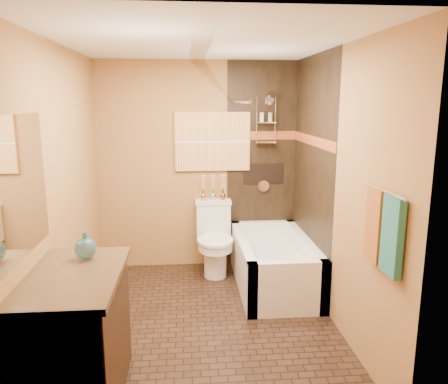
{
  "coord_description": "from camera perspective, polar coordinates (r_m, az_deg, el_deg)",
  "views": [
    {
      "loc": [
        -0.15,
        -3.75,
        2.03
      ],
      "look_at": [
        0.22,
        0.4,
        1.16
      ],
      "focal_mm": 35.0,
      "sensor_mm": 36.0,
      "label": 1
    }
  ],
  "objects": [
    {
      "name": "wall_left",
      "position": [
        3.97,
        -20.23,
        -0.23
      ],
      "size": [
        0.02,
        3.0,
        2.5
      ],
      "primitive_type": "cube",
      "color": "olive",
      "rests_on": "floor"
    },
    {
      "name": "alcove_niche",
      "position": [
        5.4,
        5.18,
        2.4
      ],
      "size": [
        0.5,
        0.01,
        0.25
      ],
      "primitive_type": "cube",
      "color": "black",
      "rests_on": "alcove_tile_back"
    },
    {
      "name": "shower_fixtures",
      "position": [
        5.23,
        5.49,
        7.79
      ],
      "size": [
        0.24,
        0.33,
        1.16
      ],
      "color": "silver",
      "rests_on": "floor"
    },
    {
      "name": "vanity",
      "position": [
        3.26,
        -18.98,
        -17.58
      ],
      "size": [
        0.65,
        1.05,
        0.92
      ],
      "rotation": [
        0.0,
        0.0,
        -0.01
      ],
      "color": "black",
      "rests_on": "floor"
    },
    {
      "name": "towel_teal",
      "position": [
        3.01,
        21.12,
        -5.39
      ],
      "size": [
        0.05,
        0.22,
        0.52
      ],
      "primitive_type": "cube",
      "color": "#227168",
      "rests_on": "towel_bar"
    },
    {
      "name": "mosaic_band_right",
      "position": [
        4.72,
        11.43,
        6.61
      ],
      "size": [
        0.01,
        1.5,
        0.1
      ],
      "primitive_type": "cube",
      "color": "maroon",
      "rests_on": "alcove_tile_right"
    },
    {
      "name": "curtain_rod",
      "position": [
        4.54,
        1.97,
        11.7
      ],
      "size": [
        0.03,
        1.55,
        0.03
      ],
      "primitive_type": "cylinder",
      "rotation": [
        1.57,
        0.0,
        0.0
      ],
      "color": "silver",
      "rests_on": "wall_back"
    },
    {
      "name": "toilet",
      "position": [
        5.22,
        -1.26,
        -6.03
      ],
      "size": [
        0.43,
        0.64,
        0.85
      ],
      "rotation": [
        0.0,
        0.0,
        -0.0
      ],
      "color": "white",
      "rests_on": "floor"
    },
    {
      "name": "floor",
      "position": [
        4.27,
        -2.5,
        -16.56
      ],
      "size": [
        3.0,
        3.0,
        0.0
      ],
      "primitive_type": "plane",
      "color": "black",
      "rests_on": "ground"
    },
    {
      "name": "towel_bar",
      "position": [
        3.06,
        20.27,
        0.14
      ],
      "size": [
        0.02,
        0.55,
        0.02
      ],
      "primitive_type": "cylinder",
      "rotation": [
        1.57,
        0.0,
        0.0
      ],
      "color": "silver",
      "rests_on": "wall_right"
    },
    {
      "name": "wall_front",
      "position": [
        2.39,
        -1.11,
        -7.23
      ],
      "size": [
        2.4,
        0.02,
        2.5
      ],
      "primitive_type": "cube",
      "color": "olive",
      "rests_on": "floor"
    },
    {
      "name": "bathtub",
      "position": [
        4.95,
        6.49,
        -9.7
      ],
      "size": [
        0.8,
        1.5,
        0.55
      ],
      "color": "white",
      "rests_on": "floor"
    },
    {
      "name": "teal_bottle",
      "position": [
        3.27,
        -17.66,
        -6.69
      ],
      "size": [
        0.2,
        0.2,
        0.24
      ],
      "primitive_type": null,
      "rotation": [
        0.0,
        0.0,
        -0.41
      ],
      "color": "#24606E",
      "rests_on": "vanity"
    },
    {
      "name": "vanity_mirror",
      "position": [
        2.99,
        -25.22,
        0.47
      ],
      "size": [
        0.01,
        1.0,
        0.9
      ],
      "primitive_type": "cube",
      "color": "white",
      "rests_on": "wall_left"
    },
    {
      "name": "wall_right",
      "position": [
        4.07,
        14.47,
        0.39
      ],
      "size": [
        0.02,
        3.0,
        2.5
      ],
      "primitive_type": "cube",
      "color": "olive",
      "rests_on": "floor"
    },
    {
      "name": "ceiling",
      "position": [
        3.79,
        -2.86,
        18.94
      ],
      "size": [
        3.0,
        3.0,
        0.0
      ],
      "primitive_type": "plane",
      "color": "silver",
      "rests_on": "wall_back"
    },
    {
      "name": "mosaic_band_back",
      "position": [
        5.33,
        5.01,
        7.38
      ],
      "size": [
        0.85,
        0.01,
        0.1
      ],
      "primitive_type": "cube",
      "color": "maroon",
      "rests_on": "alcove_tile_back"
    },
    {
      "name": "towel_rust",
      "position": [
        3.24,
        19.12,
        -4.07
      ],
      "size": [
        0.05,
        0.22,
        0.52
      ],
      "primitive_type": "cube",
      "color": "#93591A",
      "rests_on": "towel_bar"
    },
    {
      "name": "alcove_tile_right",
      "position": [
        4.76,
        11.36,
        2.17
      ],
      "size": [
        0.01,
        1.5,
        2.5
      ],
      "primitive_type": "cube",
      "color": "black",
      "rests_on": "wall_right"
    },
    {
      "name": "sunset_painting",
      "position": [
        5.26,
        -1.52,
        6.59
      ],
      "size": [
        0.9,
        0.04,
        0.7
      ],
      "primitive_type": "cube",
      "color": "#C8762F",
      "rests_on": "wall_back"
    },
    {
      "name": "bud_vases",
      "position": [
        5.25,
        -1.43,
        0.66
      ],
      "size": [
        0.3,
        0.06,
        0.3
      ],
      "color": "#C2833C",
      "rests_on": "toilet"
    },
    {
      "name": "alcove_tile_back",
      "position": [
        5.38,
        4.92,
        3.45
      ],
      "size": [
        0.85,
        0.01,
        2.5
      ],
      "primitive_type": "cube",
      "color": "black",
      "rests_on": "wall_back"
    },
    {
      "name": "wall_back",
      "position": [
        5.31,
        -3.37,
        3.37
      ],
      "size": [
        2.4,
        0.02,
        2.5
      ],
      "primitive_type": "cube",
      "color": "olive",
      "rests_on": "floor"
    }
  ]
}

